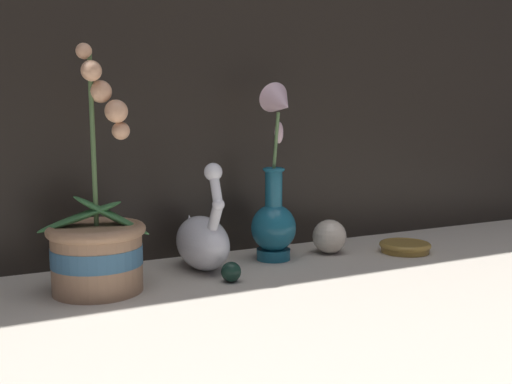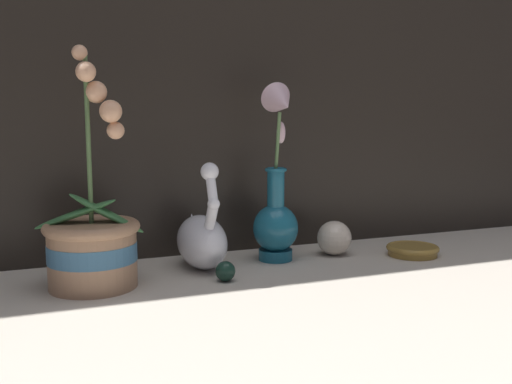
# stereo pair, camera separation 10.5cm
# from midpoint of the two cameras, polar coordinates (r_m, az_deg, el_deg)

# --- Properties ---
(ground_plane) EXTENTS (2.80, 2.80, 0.00)m
(ground_plane) POSITION_cam_midpoint_polar(r_m,az_deg,el_deg) (1.09, 5.49, -8.63)
(ground_plane) COLOR #BCB2A3
(orchid_potted_plant) EXTENTS (0.19, 0.17, 0.42)m
(orchid_potted_plant) POSITION_cam_midpoint_polar(r_m,az_deg,el_deg) (1.06, -12.59, -4.70)
(orchid_potted_plant) COLOR #9E7556
(orchid_potted_plant) RESTS_ON ground_plane
(swan_figurine) EXTENTS (0.09, 0.19, 0.21)m
(swan_figurine) POSITION_cam_midpoint_polar(r_m,az_deg,el_deg) (1.17, -2.65, -4.45)
(swan_figurine) COLOR white
(swan_figurine) RESTS_ON ground_plane
(blue_vase) EXTENTS (0.09, 0.12, 0.36)m
(blue_vase) POSITION_cam_midpoint_polar(r_m,az_deg,el_deg) (1.22, 4.46, -1.06)
(blue_vase) COLOR #195B75
(blue_vase) RESTS_ON ground_plane
(glass_sphere) EXTENTS (0.07, 0.07, 0.07)m
(glass_sphere) POSITION_cam_midpoint_polar(r_m,az_deg,el_deg) (1.30, 9.78, -4.35)
(glass_sphere) COLOR beige
(glass_sphere) RESTS_ON ground_plane
(amber_dish) EXTENTS (0.11, 0.11, 0.02)m
(amber_dish) POSITION_cam_midpoint_polar(r_m,az_deg,el_deg) (1.34, 16.90, -5.29)
(amber_dish) COLOR olive
(amber_dish) RESTS_ON ground_plane
(glass_bauble) EXTENTS (0.04, 0.04, 0.04)m
(glass_bauble) POSITION_cam_midpoint_polar(r_m,az_deg,el_deg) (1.09, -0.16, -7.59)
(glass_bauble) COLOR #142D23
(glass_bauble) RESTS_ON ground_plane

